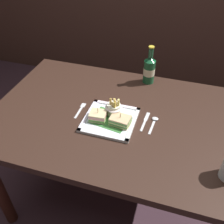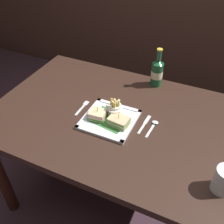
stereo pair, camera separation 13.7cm
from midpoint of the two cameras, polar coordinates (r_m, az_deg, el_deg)
ground_plane at (r=2.00m, az=2.48°, el=-17.71°), size 6.00×6.00×0.00m
dining_table at (r=1.49m, az=3.19°, el=-3.84°), size 1.36×0.92×0.77m
square_plate at (r=1.38m, az=2.27°, el=-1.82°), size 0.27×0.27×0.02m
sandwich_half_left at (r=1.37m, az=-0.31°, el=-0.71°), size 0.09×0.08×0.08m
sandwich_half_right at (r=1.33m, az=4.43°, el=-2.15°), size 0.11×0.09×0.07m
fries_cup at (r=1.38m, az=3.39°, el=0.86°), size 0.09×0.09×0.11m
beer_bottle at (r=1.64m, az=12.29°, el=8.52°), size 0.07×0.07×0.25m
water_glass at (r=1.18m, az=26.61°, el=-13.70°), size 0.09×0.09×0.12m
fork at (r=1.47m, az=-3.84°, el=0.99°), size 0.02×0.14×0.00m
knife at (r=1.38m, az=10.07°, el=-2.65°), size 0.02×0.16×0.00m
spoon at (r=1.38m, az=12.02°, el=-2.89°), size 0.03×0.14×0.01m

